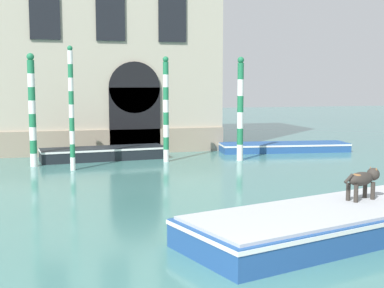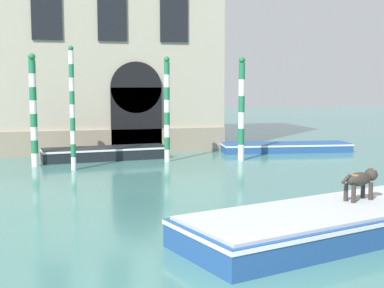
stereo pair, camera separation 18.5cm
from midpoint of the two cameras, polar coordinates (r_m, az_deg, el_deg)
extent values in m
cube|color=#B2A893|center=(27.54, -9.02, 13.88)|extent=(10.48, 6.00, 13.53)
cube|color=gray|center=(24.42, -8.09, 0.23)|extent=(10.48, 0.16, 1.12)
cube|color=black|center=(24.46, -5.72, 2.50)|extent=(2.32, 0.14, 3.01)
cylinder|color=black|center=(24.40, -5.76, 6.02)|extent=(2.32, 0.14, 2.32)
cube|color=black|center=(24.32, -15.05, 13.21)|extent=(1.28, 0.10, 2.14)
cube|color=black|center=(24.46, -8.31, 13.33)|extent=(1.28, 0.10, 2.14)
cube|color=black|center=(24.91, -1.73, 13.27)|extent=(1.28, 0.10, 2.14)
cube|color=#234C8C|center=(11.80, 15.09, -8.15)|extent=(7.17, 4.19, 0.56)
cube|color=white|center=(11.74, 15.12, -7.11)|extent=(7.21, 4.23, 0.08)
cube|color=#B2B7BC|center=(11.72, 15.14, -6.68)|extent=(6.92, 3.95, 0.06)
cylinder|color=#332D28|center=(12.80, 18.17, -4.64)|extent=(0.10, 0.10, 0.39)
cylinder|color=#332D28|center=(12.66, 18.92, -4.79)|extent=(0.10, 0.10, 0.39)
cylinder|color=#332D28|center=(12.38, 16.51, -4.95)|extent=(0.10, 0.10, 0.39)
cylinder|color=#332D28|center=(12.24, 17.27, -5.11)|extent=(0.10, 0.10, 0.39)
ellipsoid|color=#332D28|center=(12.47, 17.77, -3.60)|extent=(0.79, 0.51, 0.31)
ellipsoid|color=brown|center=(12.37, 17.46, -3.27)|extent=(0.37, 0.30, 0.11)
sphere|color=#332D28|center=(12.76, 18.96, -3.10)|extent=(0.29, 0.29, 0.29)
cone|color=brown|center=(12.79, 18.70, -2.57)|extent=(0.09, 0.09, 0.12)
cone|color=brown|center=(12.69, 19.26, -2.66)|extent=(0.09, 0.09, 0.12)
cylinder|color=#332D28|center=(12.16, 16.55, -3.59)|extent=(0.27, 0.14, 0.21)
cube|color=black|center=(22.82, -9.04, -0.99)|extent=(5.28, 1.92, 0.52)
cube|color=white|center=(22.80, -9.05, -0.49)|extent=(5.31, 1.95, 0.08)
cube|color=#9EA3A8|center=(22.82, -9.04, -1.05)|extent=(2.93, 1.33, 0.47)
cube|color=#234C8C|center=(25.54, 10.16, -0.34)|extent=(6.16, 2.29, 0.40)
cube|color=white|center=(25.53, 10.17, -0.03)|extent=(6.19, 2.32, 0.08)
cube|color=#8C7251|center=(25.54, 10.16, -0.39)|extent=(3.42, 1.57, 0.36)
cylinder|color=white|center=(20.28, -12.25, -2.05)|extent=(0.18, 0.18, 0.49)
cylinder|color=#1E7247|center=(20.21, -12.29, -0.68)|extent=(0.18, 0.18, 0.49)
cylinder|color=white|center=(20.15, -12.32, 0.69)|extent=(0.18, 0.18, 0.49)
cylinder|color=#1E7247|center=(20.11, -12.35, 2.07)|extent=(0.18, 0.18, 0.49)
cylinder|color=white|center=(20.08, -12.39, 3.45)|extent=(0.18, 0.18, 0.49)
cylinder|color=#1E7247|center=(20.06, -12.42, 4.84)|extent=(0.18, 0.18, 0.49)
cylinder|color=white|center=(20.05, -12.46, 6.23)|extent=(0.18, 0.18, 0.49)
cylinder|color=#1E7247|center=(20.06, -12.49, 7.62)|extent=(0.18, 0.18, 0.49)
cylinder|color=white|center=(20.07, -12.53, 9.01)|extent=(0.18, 0.18, 0.49)
sphere|color=#1E7247|center=(20.09, -12.55, 9.94)|extent=(0.19, 0.19, 0.19)
cylinder|color=white|center=(21.91, -2.42, -1.24)|extent=(0.22, 0.22, 0.51)
cylinder|color=#1E7247|center=(21.84, -2.42, 0.08)|extent=(0.22, 0.22, 0.51)
cylinder|color=white|center=(21.79, -2.43, 1.40)|extent=(0.22, 0.22, 0.51)
cylinder|color=#1E7247|center=(21.75, -2.44, 2.73)|extent=(0.22, 0.22, 0.51)
cylinder|color=white|center=(21.72, -2.44, 4.07)|extent=(0.22, 0.22, 0.51)
cylinder|color=#1E7247|center=(21.71, -2.45, 5.41)|extent=(0.22, 0.22, 0.51)
cylinder|color=white|center=(21.70, -2.45, 6.74)|extent=(0.22, 0.22, 0.51)
cylinder|color=#1E7247|center=(21.71, -2.46, 8.08)|extent=(0.22, 0.22, 0.51)
sphere|color=#1E7247|center=(21.72, -2.47, 9.02)|extent=(0.24, 0.24, 0.24)
cylinder|color=white|center=(22.27, 5.49, -0.92)|extent=(0.25, 0.25, 0.67)
cylinder|color=#1E7247|center=(22.20, 5.51, 0.80)|extent=(0.25, 0.25, 0.67)
cylinder|color=white|center=(22.14, 5.53, 2.53)|extent=(0.25, 0.25, 0.67)
cylinder|color=#1E7247|center=(22.10, 5.54, 4.26)|extent=(0.25, 0.25, 0.67)
cylinder|color=white|center=(22.09, 5.56, 6.00)|extent=(0.25, 0.25, 0.67)
cylinder|color=#1E7247|center=(22.09, 5.58, 7.75)|extent=(0.25, 0.25, 0.67)
sphere|color=#1E7247|center=(22.10, 5.60, 8.91)|extent=(0.27, 0.27, 0.27)
cylinder|color=white|center=(21.57, -16.15, -1.62)|extent=(0.27, 0.27, 0.51)
cylinder|color=#1E7247|center=(21.51, -16.20, -0.27)|extent=(0.27, 0.27, 0.51)
cylinder|color=white|center=(21.45, -16.24, 1.08)|extent=(0.27, 0.27, 0.51)
cylinder|color=#1E7247|center=(21.41, -16.29, 2.44)|extent=(0.27, 0.27, 0.51)
cylinder|color=white|center=(21.39, -16.33, 3.81)|extent=(0.27, 0.27, 0.51)
cylinder|color=#1E7247|center=(21.37, -16.37, 5.17)|extent=(0.27, 0.27, 0.51)
cylinder|color=white|center=(21.36, -16.42, 6.54)|extent=(0.27, 0.27, 0.51)
cylinder|color=#1E7247|center=(21.37, -16.46, 7.91)|extent=(0.27, 0.27, 0.51)
sphere|color=#1E7247|center=(21.39, -16.50, 8.91)|extent=(0.28, 0.28, 0.28)
camera|label=1|loc=(0.09, -89.70, 0.03)|focal=50.00mm
camera|label=2|loc=(0.09, 90.30, -0.03)|focal=50.00mm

